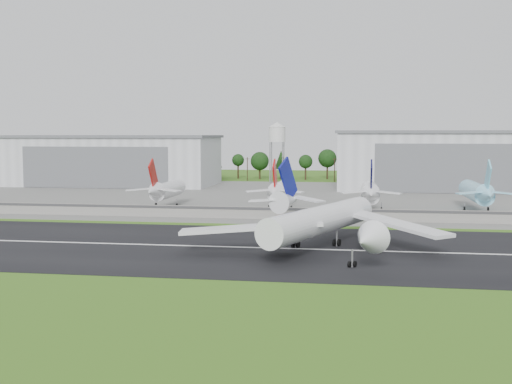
% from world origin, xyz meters
% --- Properties ---
extents(ground, '(600.00, 600.00, 0.00)m').
position_xyz_m(ground, '(0.00, 0.00, 0.00)').
color(ground, '#2B5915').
rests_on(ground, ground).
extents(runway, '(320.00, 60.00, 0.10)m').
position_xyz_m(runway, '(0.00, 10.00, 0.05)').
color(runway, black).
rests_on(runway, ground).
extents(runway_centerline, '(220.00, 1.00, 0.02)m').
position_xyz_m(runway_centerline, '(0.00, 10.00, 0.11)').
color(runway_centerline, white).
rests_on(runway_centerline, runway).
extents(apron, '(320.00, 150.00, 0.10)m').
position_xyz_m(apron, '(0.00, 120.00, 0.05)').
color(apron, slate).
rests_on(apron, ground).
extents(blast_fence, '(240.00, 0.61, 3.50)m').
position_xyz_m(blast_fence, '(0.00, 54.99, 1.81)').
color(blast_fence, gray).
rests_on(blast_fence, ground).
extents(hangar_west, '(97.00, 44.00, 23.20)m').
position_xyz_m(hangar_west, '(-80.00, 164.92, 11.63)').
color(hangar_west, silver).
rests_on(hangar_west, ground).
extents(hangar_east, '(102.00, 47.00, 25.20)m').
position_xyz_m(hangar_east, '(75.00, 164.92, 12.63)').
color(hangar_east, silver).
rests_on(hangar_east, ground).
extents(water_tower, '(8.40, 8.40, 29.40)m').
position_xyz_m(water_tower, '(-5.00, 185.00, 24.55)').
color(water_tower, '#99999E').
rests_on(water_tower, ground).
extents(utility_poles, '(230.00, 3.00, 12.00)m').
position_xyz_m(utility_poles, '(0.00, 200.00, 0.00)').
color(utility_poles, black).
rests_on(utility_poles, ground).
extents(treeline, '(320.00, 16.00, 22.00)m').
position_xyz_m(treeline, '(0.00, 215.00, 0.00)').
color(treeline, black).
rests_on(treeline, ground).
extents(main_airliner, '(53.42, 57.29, 18.17)m').
position_xyz_m(main_airliner, '(26.03, 9.59, 4.89)').
color(main_airliner, white).
rests_on(main_airliner, runway).
extents(parked_jet_red_a, '(7.36, 31.29, 16.43)m').
position_xyz_m(parked_jet_red_a, '(-27.59, 76.52, 5.95)').
color(parked_jet_red_a, silver).
rests_on(parked_jet_red_a, ground).
extents(parked_jet_red_b, '(7.36, 31.29, 16.57)m').
position_xyz_m(parked_jet_red_b, '(9.33, 76.55, 6.08)').
color(parked_jet_red_b, white).
rests_on(parked_jet_red_b, ground).
extents(parked_jet_navy, '(7.36, 31.29, 16.59)m').
position_xyz_m(parked_jet_navy, '(37.05, 76.55, 6.08)').
color(parked_jet_navy, white).
rests_on(parked_jet_navy, ground).
extents(parked_jet_skyblue, '(7.36, 37.29, 16.66)m').
position_xyz_m(parked_jet_skyblue, '(69.32, 81.56, 6.10)').
color(parked_jet_skyblue, '#93E0FF').
rests_on(parked_jet_skyblue, ground).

